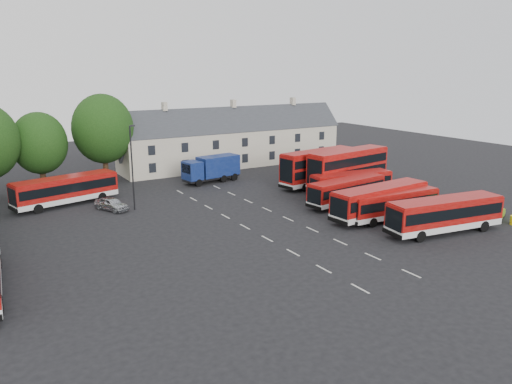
# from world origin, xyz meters

# --- Properties ---
(ground) EXTENTS (140.00, 140.00, 0.00)m
(ground) POSITION_xyz_m (0.00, 0.00, 0.00)
(ground) COLOR black
(ground) RESTS_ON ground
(lane_markings) EXTENTS (5.15, 33.80, 0.01)m
(lane_markings) POSITION_xyz_m (2.50, 2.00, 0.01)
(lane_markings) COLOR beige
(lane_markings) RESTS_ON ground
(terrace_houses) EXTENTS (35.70, 7.13, 10.06)m
(terrace_houses) POSITION_xyz_m (14.00, 30.00, 3.86)
(terrace_houses) COLOR beige
(terrace_houses) RESTS_ON ground
(bus_row_a) EXTENTS (11.73, 4.19, 3.24)m
(bus_row_a) POSITION_xyz_m (14.76, -8.93, 1.95)
(bus_row_a) COLOR silver
(bus_row_a) RESTS_ON ground
(bus_row_b) EXTENTS (10.39, 2.91, 2.91)m
(bus_row_b) POSITION_xyz_m (13.69, -3.49, 1.75)
(bus_row_b) COLOR silver
(bus_row_b) RESTS_ON ground
(bus_row_c) EXTENTS (11.70, 3.52, 3.26)m
(bus_row_c) POSITION_xyz_m (13.15, -2.38, 1.96)
(bus_row_c) COLOR silver
(bus_row_c) RESTS_ON ground
(bus_row_d) EXTENTS (10.35, 3.59, 2.87)m
(bus_row_d) POSITION_xyz_m (13.68, 3.26, 1.72)
(bus_row_d) COLOR silver
(bus_row_d) RESTS_ON ground
(bus_row_e) EXTENTS (10.23, 3.46, 2.84)m
(bus_row_e) POSITION_xyz_m (16.53, 5.72, 1.70)
(bus_row_e) COLOR silver
(bus_row_e) RESTS_ON ground
(bus_dd_south) EXTENTS (12.25, 4.44, 4.91)m
(bus_dd_south) POSITION_xyz_m (18.71, 8.86, 2.80)
(bus_dd_south) COLOR silver
(bus_dd_south) RESTS_ON ground
(bus_dd_north) EXTENTS (11.47, 4.22, 4.60)m
(bus_dd_north) POSITION_xyz_m (16.54, 12.05, 2.62)
(bus_dd_north) COLOR silver
(bus_dd_north) RESTS_ON ground
(bus_north) EXTENTS (11.51, 5.14, 3.17)m
(bus_north) POSITION_xyz_m (-13.01, 18.87, 1.91)
(bus_north) COLOR silver
(bus_north) RESTS_ON ground
(box_truck) EXTENTS (8.06, 3.57, 3.40)m
(box_truck) POSITION_xyz_m (5.83, 20.96, 1.91)
(box_truck) COLOR black
(box_truck) RESTS_ON ground
(silver_car) EXTENTS (3.25, 4.42, 1.40)m
(silver_car) POSITION_xyz_m (-9.31, 14.23, 0.70)
(silver_car) COLOR #ADB0B5
(silver_car) RESTS_ON ground
(lime_car) EXTENTS (3.58, 2.59, 1.12)m
(lime_car) POSITION_xyz_m (23.24, -8.59, 0.56)
(lime_car) COLOR #97D220
(lime_car) RESTS_ON ground
(lamppost) EXTENTS (0.63, 0.33, 9.03)m
(lamppost) POSITION_xyz_m (-7.15, 13.20, 4.82)
(lamppost) COLOR black
(lamppost) RESTS_ON ground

